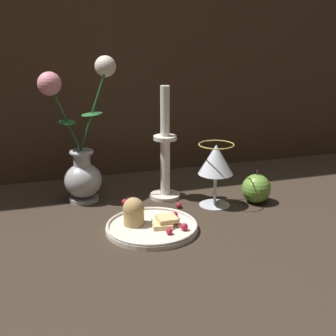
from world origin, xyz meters
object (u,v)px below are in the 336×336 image
vase (81,153)px  plate_with_pastries (149,223)px  candlestick (165,155)px  wine_glass (216,162)px  apple_beside_vase (256,189)px

vase → plate_with_pastries: vase is taller
vase → plate_with_pastries: 0.28m
plate_with_pastries → candlestick: candlestick is taller
candlestick → wine_glass: bearing=-41.2°
wine_glass → apple_beside_vase: (0.11, -0.01, -0.08)m
wine_glass → apple_beside_vase: 0.13m
wine_glass → apple_beside_vase: wine_glass is taller
vase → apple_beside_vase: 0.45m
apple_beside_vase → wine_glass: bearing=173.3°
vase → wine_glass: vase is taller
plate_with_pastries → candlestick: bearing=62.6°
wine_glass → candlestick: candlestick is taller
plate_with_pastries → apple_beside_vase: 0.31m
plate_with_pastries → apple_beside_vase: apple_beside_vase is taller
vase → candlestick: bearing=-13.1°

